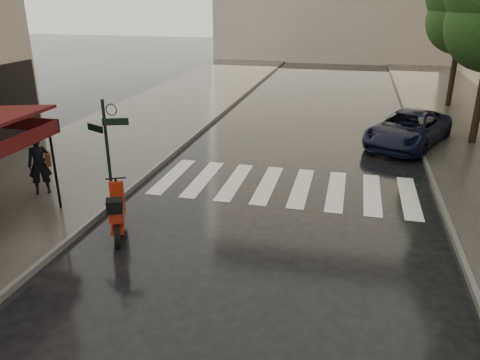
% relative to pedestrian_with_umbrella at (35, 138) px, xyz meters
% --- Properties ---
extents(ground, '(120.00, 120.00, 0.00)m').
position_rel_pedestrian_with_umbrella_xyz_m(ground, '(3.73, -3.56, -1.77)').
color(ground, black).
rests_on(ground, ground).
extents(sidewalk_near, '(6.00, 60.00, 0.12)m').
position_rel_pedestrian_with_umbrella_xyz_m(sidewalk_near, '(-0.77, 8.44, -1.71)').
color(sidewalk_near, '#38332D').
rests_on(sidewalk_near, ground).
extents(curb_near, '(0.12, 60.00, 0.16)m').
position_rel_pedestrian_with_umbrella_xyz_m(curb_near, '(2.28, 8.44, -1.70)').
color(curb_near, '#595651').
rests_on(curb_near, ground).
extents(curb_far, '(0.12, 60.00, 0.16)m').
position_rel_pedestrian_with_umbrella_xyz_m(curb_far, '(11.18, 8.44, -1.70)').
color(curb_far, '#595651').
rests_on(curb_far, ground).
extents(crosswalk, '(7.85, 3.20, 0.01)m').
position_rel_pedestrian_with_umbrella_xyz_m(crosswalk, '(6.71, 2.44, -1.77)').
color(crosswalk, silver).
rests_on(crosswalk, ground).
extents(signpost, '(1.17, 0.29, 3.10)m').
position_rel_pedestrian_with_umbrella_xyz_m(signpost, '(2.54, -0.56, 0.06)').
color(signpost, black).
rests_on(signpost, ground).
extents(pedestrian_with_umbrella, '(1.43, 1.43, 2.49)m').
position_rel_pedestrian_with_umbrella_xyz_m(pedestrian_with_umbrella, '(0.00, 0.00, 0.00)').
color(pedestrian_with_umbrella, black).
rests_on(pedestrian_with_umbrella, sidewalk_near).
extents(scooter, '(1.01, 1.75, 1.24)m').
position_rel_pedestrian_with_umbrella_xyz_m(scooter, '(3.24, -1.64, -1.20)').
color(scooter, black).
rests_on(scooter, ground).
extents(parked_car, '(3.97, 5.31, 1.34)m').
position_rel_pedestrian_with_umbrella_xyz_m(parked_car, '(10.73, 7.80, -1.10)').
color(parked_car, black).
rests_on(parked_car, ground).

